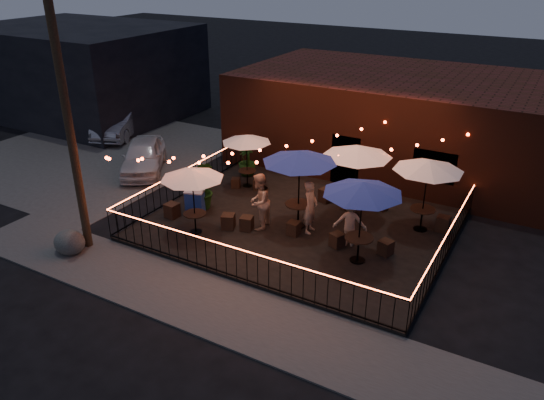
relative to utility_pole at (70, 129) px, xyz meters
The scene contains 39 objects.
ground 7.21m from the utility_pole, 25.71° to the left, with size 110.00×110.00×0.00m, color black.
patio 8.11m from the utility_pole, 40.43° to the left, with size 10.00×8.00×0.15m, color black.
sidewalk 6.74m from the utility_pole, ahead, with size 18.00×2.50×0.05m, color #464441.
parking_lot 10.15m from the utility_pole, 135.00° to the left, with size 11.00×12.00×0.02m, color #464441.
brick_building 14.27m from the utility_pole, 63.05° to the left, with size 14.00×8.00×4.00m.
background_building 17.19m from the utility_pole, 137.37° to the left, with size 12.00×9.00×5.00m, color black.
utility_pole is the anchor object (origin of this frame).
fence_front 6.38m from the utility_pole, ahead, with size 10.00×0.04×1.04m.
fence_left 5.70m from the utility_pole, 85.03° to the left, with size 0.04×8.00×1.04m.
fence_right 11.85m from the utility_pole, 23.86° to the left, with size 0.04×8.00×1.04m.
festoon_lights 6.32m from the utility_pole, 44.40° to the left, with size 10.02×8.72×1.32m.
cafe_table_0 3.91m from the utility_pole, 41.08° to the left, with size 2.25×2.25×2.30m.
cafe_table_1 7.09m from the utility_pole, 72.46° to the left, with size 2.43×2.43×2.17m.
cafe_table_2 7.13m from the utility_pole, 39.01° to the left, with size 3.02×3.02×2.76m.
cafe_table_3 9.24m from the utility_pole, 41.90° to the left, with size 3.17×3.17×2.66m.
cafe_table_4 8.83m from the utility_pole, 22.15° to the left, with size 2.54×2.54×2.64m.
cafe_table_5 11.23m from the utility_pole, 34.24° to the left, with size 2.98×2.98×2.54m.
bistro_chair_0 4.72m from the utility_pole, 66.86° to the left, with size 0.44×0.44×0.52m, color black.
bistro_chair_1 5.86m from the utility_pole, 42.07° to the left, with size 0.43×0.43×0.51m, color black.
bistro_chair_2 7.35m from the utility_pole, 74.10° to the left, with size 0.34×0.34×0.40m, color black.
bistro_chair_3 7.85m from the utility_pole, 67.67° to the left, with size 0.37×0.37×0.43m, color black.
bistro_chair_4 6.35m from the utility_pole, 39.48° to the left, with size 0.41×0.41×0.48m, color black.
bistro_chair_5 7.67m from the utility_pole, 34.23° to the left, with size 0.39×0.39×0.47m, color black.
bistro_chair_6 9.37m from the utility_pole, 51.05° to the left, with size 0.43×0.43×0.51m, color black.
bistro_chair_7 9.87m from the utility_pole, 45.36° to the left, with size 0.39×0.39×0.46m, color black.
bistro_chair_8 8.88m from the utility_pole, 27.85° to the left, with size 0.39×0.39×0.47m, color black.
bistro_chair_9 10.26m from the utility_pole, 25.26° to the left, with size 0.39×0.39×0.47m, color black.
bistro_chair_10 10.97m from the utility_pole, 43.19° to the left, with size 0.37×0.37×0.44m, color black.
bistro_chair_11 12.38m from the utility_pole, 33.59° to the left, with size 0.43×0.43×0.51m, color black.
patron_a 7.90m from the utility_pole, 35.56° to the left, with size 0.67×0.44×1.83m, color tan.
patron_b 6.35m from the utility_pole, 40.03° to the left, with size 0.96×0.75×1.98m, color #DBAB98.
patron_c 9.02m from the utility_pole, 28.69° to the left, with size 1.09×0.62×1.68m, color #D6A487.
potted_shrub_a 5.35m from the utility_pole, 66.17° to the left, with size 1.27×1.10×1.41m, color #133C0F.
potted_shrub_b 6.04m from the utility_pole, 78.96° to the left, with size 0.74×0.60×1.35m, color #133F10.
potted_shrub_c 8.27m from the utility_pole, 79.17° to the left, with size 0.75×0.75×1.33m, color #0F380C.
cooler 5.16m from the utility_pole, 63.30° to the left, with size 0.79×0.67×0.89m.
boulder 3.67m from the utility_pole, 108.01° to the right, with size 0.97×0.82×0.76m, color #454540.
car_white 7.43m from the utility_pole, 116.28° to the left, with size 1.66×4.13×1.41m, color white.
car_silver 12.35m from the utility_pole, 128.85° to the left, with size 1.61×4.62×1.52m, color gray.
Camera 1 is at (7.30, -12.77, 8.75)m, focal length 35.00 mm.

